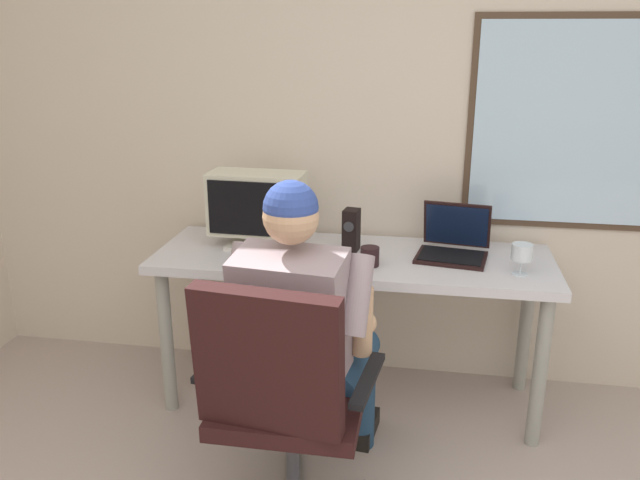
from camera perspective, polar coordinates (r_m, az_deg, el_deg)
name	(u,v)px	position (r m, az deg, el deg)	size (l,w,h in m)	color
wall_rear	(427,105)	(3.15, 9.42, 11.72)	(4.74, 0.08, 2.79)	beige
desk	(352,273)	(2.99, 2.85, -2.96)	(1.81, 0.61, 0.75)	gray
office_chair	(281,390)	(2.25, -3.44, -13.07)	(0.64, 0.61, 0.99)	black
person_seated	(304,330)	(2.42, -1.46, -7.96)	(0.55, 0.79, 1.27)	navy
crt_monitor	(257,205)	(3.03, -5.59, 3.09)	(0.45, 0.23, 0.35)	beige
laptop	(454,242)	(3.00, 11.74, -0.18)	(0.35, 0.33, 0.23)	black
wine_glass	(522,254)	(2.82, 17.42, -1.15)	(0.09, 0.09, 0.13)	silver
desk_speaker	(351,230)	(2.98, 2.78, 0.88)	(0.08, 0.10, 0.20)	black
coffee_mug	(370,256)	(2.82, 4.42, -1.45)	(0.08, 0.08, 0.08)	black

